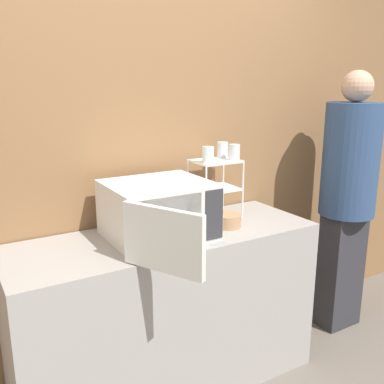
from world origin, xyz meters
TOP-DOWN VIEW (x-y plane):
  - wall_back at (0.00, 0.62)m, footprint 8.00×0.06m
  - counter at (0.00, 0.29)m, footprint 1.65×0.58m
  - microwave at (-0.05, 0.27)m, footprint 0.53×0.80m
  - dish_rack at (0.39, 0.42)m, footprint 0.26×0.21m
  - glass_front_left at (0.31, 0.37)m, footprint 0.07×0.07m
  - glass_back_right at (0.48, 0.48)m, footprint 0.07×0.07m
  - glass_front_right at (0.49, 0.37)m, footprint 0.07×0.07m
  - bowl at (0.35, 0.23)m, footprint 0.15×0.15m
  - person at (1.32, 0.23)m, footprint 0.36×0.36m

SIDE VIEW (x-z plane):
  - counter at x=0.00m, z-range 0.00..0.90m
  - bowl at x=0.35m, z-range 0.90..0.97m
  - person at x=1.32m, z-range 0.11..1.86m
  - microwave at x=-0.05m, z-range 0.90..1.19m
  - dish_rack at x=0.39m, z-range 0.97..1.31m
  - glass_front_left at x=0.31m, z-range 1.24..1.33m
  - glass_back_right at x=0.48m, z-range 1.24..1.33m
  - glass_front_right at x=0.49m, z-range 1.24..1.33m
  - wall_back at x=0.00m, z-range 0.00..2.60m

